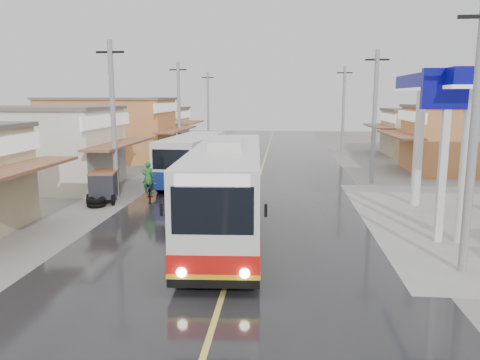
{
  "coord_description": "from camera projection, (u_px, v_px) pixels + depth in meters",
  "views": [
    {
      "loc": [
        1.55,
        -14.0,
        5.21
      ],
      "look_at": [
        -0.32,
        6.17,
        1.62
      ],
      "focal_mm": 35.0,
      "sensor_mm": 36.0,
      "label": 1
    }
  ],
  "objects": [
    {
      "name": "tricycle_near",
      "position": [
        104.0,
        184.0,
        23.5
      ],
      "size": [
        1.68,
        2.08,
        1.57
      ],
      "rotation": [
        0.0,
        0.0,
        0.18
      ],
      "color": "#26262D",
      "rests_on": "ground"
    },
    {
      "name": "road",
      "position": [
        258.0,
        181.0,
        29.48
      ],
      "size": [
        12.0,
        90.0,
        0.02
      ],
      "primitive_type": "cube",
      "color": "black",
      "rests_on": "ground"
    },
    {
      "name": "utility_poles_left",
      "position": [
        154.0,
        177.0,
        31.1
      ],
      "size": [
        1.6,
        50.0,
        8.0
      ],
      "primitive_type": null,
      "color": "gray",
      "rests_on": "ground"
    },
    {
      "name": "shopfronts_left",
      "position": [
        80.0,
        171.0,
        33.6
      ],
      "size": [
        11.0,
        44.0,
        5.2
      ],
      "primitive_type": null,
      "color": "tan",
      "rests_on": "ground"
    },
    {
      "name": "ground",
      "position": [
        232.0,
        264.0,
        14.77
      ],
      "size": [
        120.0,
        120.0,
        0.0
      ],
      "primitive_type": "plane",
      "color": "slate",
      "rests_on": "ground"
    },
    {
      "name": "centre_line",
      "position": [
        258.0,
        181.0,
        29.48
      ],
      "size": [
        0.15,
        90.0,
        0.01
      ],
      "primitive_type": "cube",
      "color": "#D8CC4C",
      "rests_on": "road"
    },
    {
      "name": "tyre_stack",
      "position": [
        96.0,
        202.0,
        22.5
      ],
      "size": [
        0.9,
        0.9,
        0.46
      ],
      "color": "black",
      "rests_on": "ground"
    },
    {
      "name": "second_bus",
      "position": [
        193.0,
        158.0,
        28.44
      ],
      "size": [
        2.95,
        8.8,
        2.87
      ],
      "rotation": [
        0.0,
        0.0,
        -0.07
      ],
      "color": "silver",
      "rests_on": "road"
    },
    {
      "name": "cyclist",
      "position": [
        149.0,
        188.0,
        23.75
      ],
      "size": [
        1.2,
        2.01,
        2.05
      ],
      "rotation": [
        0.0,
        0.0,
        0.3
      ],
      "color": "black",
      "rests_on": "ground"
    },
    {
      "name": "utility_poles_right",
      "position": [
        371.0,
        183.0,
        28.84
      ],
      "size": [
        1.6,
        36.0,
        8.0
      ],
      "primitive_type": null,
      "color": "gray",
      "rests_on": "ground"
    },
    {
      "name": "coach_bus",
      "position": [
        227.0,
        190.0,
        17.66
      ],
      "size": [
        3.25,
        11.85,
        3.66
      ],
      "rotation": [
        0.0,
        0.0,
        0.06
      ],
      "color": "silver",
      "rests_on": "road"
    }
  ]
}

